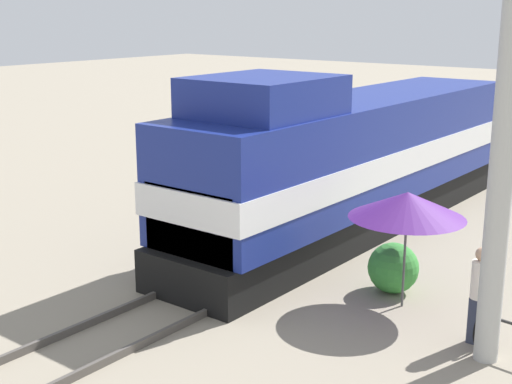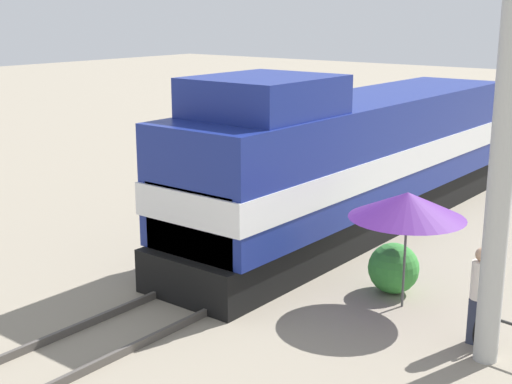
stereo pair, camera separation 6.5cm
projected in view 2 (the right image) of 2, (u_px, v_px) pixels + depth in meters
ground_plane at (284, 260)px, 17.28m from camera, size 120.00×120.00×0.00m
rail_near at (261, 251)px, 17.69m from camera, size 0.08×33.02×0.15m
rail_far at (308, 263)px, 16.83m from camera, size 0.08×33.02×0.15m
locomotive at (351, 162)px, 19.11m from camera, size 2.86×14.07×4.47m
utility_pole at (505, 125)px, 11.34m from camera, size 1.80×0.41×8.08m
vendor_umbrella at (407, 205)px, 14.03m from camera, size 2.33×2.33×2.41m
shrub_cluster at (394, 268)px, 15.17m from camera, size 1.09×1.09×1.09m
person_bystander at (480, 292)px, 12.69m from camera, size 0.34×0.34×1.84m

